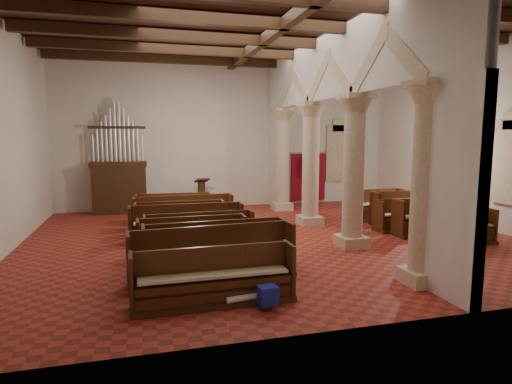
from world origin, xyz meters
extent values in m
plane|color=#A12A23|center=(0.00, 0.00, 0.00)|extent=(14.00, 14.00, 0.00)
plane|color=#321E10|center=(0.00, 0.00, 6.00)|extent=(14.00, 14.00, 0.00)
cube|color=beige|center=(0.00, 6.00, 3.00)|extent=(14.00, 0.02, 6.00)
cube|color=beige|center=(0.00, -6.00, 3.00)|extent=(14.00, 0.02, 6.00)
cube|color=beige|center=(7.00, 0.00, 3.00)|extent=(0.02, 12.00, 6.00)
cube|color=beige|center=(1.80, -4.50, 0.15)|extent=(0.75, 0.75, 0.30)
cylinder|color=beige|center=(1.80, -4.50, 1.95)|extent=(0.56, 0.56, 3.30)
cube|color=beige|center=(1.80, -1.50, 0.15)|extent=(0.75, 0.75, 0.30)
cylinder|color=beige|center=(1.80, -1.50, 1.95)|extent=(0.56, 0.56, 3.30)
cube|color=beige|center=(1.80, 1.50, 0.15)|extent=(0.75, 0.75, 0.30)
cylinder|color=beige|center=(1.80, 1.50, 1.95)|extent=(0.56, 0.56, 3.30)
cube|color=beige|center=(1.80, 4.50, 0.15)|extent=(0.75, 0.75, 0.30)
cylinder|color=beige|center=(1.80, 4.50, 1.95)|extent=(0.56, 0.56, 3.30)
cube|color=beige|center=(1.80, 0.00, 5.04)|extent=(0.25, 11.90, 1.93)
cube|color=#387E5D|center=(6.98, -1.50, 2.20)|extent=(0.03, 1.00, 2.20)
cube|color=#387E5D|center=(6.98, 2.50, 2.20)|extent=(0.03, 1.00, 2.20)
cube|color=#387E5D|center=(5.00, 5.98, 2.20)|extent=(1.00, 0.03, 2.20)
cube|color=#341F10|center=(-4.50, 5.50, 0.90)|extent=(2.00, 0.80, 1.80)
cube|color=#341F10|center=(-4.50, 5.50, 1.90)|extent=(2.10, 0.85, 0.20)
cube|color=#3A2312|center=(-1.34, 5.31, 0.05)|extent=(0.58, 0.58, 0.11)
cube|color=#3A2312|center=(-1.34, 5.31, 0.58)|extent=(0.28, 0.28, 1.16)
cube|color=#3A2312|center=(-1.34, 5.22, 1.21)|extent=(0.61, 0.53, 0.20)
cube|color=maroon|center=(3.50, 5.92, 1.15)|extent=(1.60, 0.06, 2.10)
cylinder|color=gold|center=(3.50, 5.90, 2.25)|extent=(1.80, 0.04, 0.04)
cone|color=#341F10|center=(3.47, 5.37, 0.06)|extent=(0.34, 0.34, 0.11)
cylinder|color=gold|center=(3.47, 5.37, 1.12)|extent=(0.04, 0.04, 2.23)
cylinder|color=gold|center=(3.47, 5.37, 2.14)|extent=(0.27, 0.61, 0.03)
cube|color=navy|center=(3.47, 5.35, 1.68)|extent=(0.48, 0.21, 0.79)
cube|color=#163C9C|center=(-1.60, -4.96, 0.26)|extent=(0.35, 0.29, 0.33)
cube|color=navy|center=(-0.68, -1.80, 0.25)|extent=(0.33, 0.28, 0.30)
cube|color=navy|center=(-1.26, -0.17, 0.25)|extent=(0.35, 0.31, 0.29)
cylinder|color=silver|center=(-1.74, -4.69, 0.16)|extent=(1.11, 0.27, 0.11)
cylinder|color=white|center=(-2.90, -4.38, 0.16)|extent=(1.13, 0.22, 0.11)
cube|color=#341F10|center=(-2.46, -4.46, 0.05)|extent=(2.93, 0.72, 0.10)
cube|color=#4D1A10|center=(-2.46, -4.51, 0.31)|extent=(2.77, 0.42, 0.44)
cube|color=#4D1A10|center=(-2.46, -4.28, 0.56)|extent=(2.77, 0.10, 0.92)
cube|color=#4D1A10|center=(-3.88, -4.44, 0.56)|extent=(0.08, 0.58, 0.92)
cube|color=#4D1A10|center=(-1.03, -4.44, 0.56)|extent=(0.08, 0.58, 0.92)
cube|color=#C1B88E|center=(-2.46, -4.51, 0.56)|extent=(2.66, 0.38, 0.05)
cube|color=#341F10|center=(-2.27, -3.27, 0.05)|extent=(3.48, 1.00, 0.11)
cube|color=#533111|center=(-2.27, -3.32, 0.35)|extent=(3.31, 0.66, 0.49)
cube|color=#533111|center=(-2.27, -3.07, 0.63)|extent=(3.28, 0.30, 1.03)
cube|color=#533111|center=(-3.96, -3.24, 0.63)|extent=(0.12, 0.66, 1.03)
cube|color=#533111|center=(-0.59, -3.24, 0.63)|extent=(0.12, 0.66, 1.03)
cube|color=#C1B88E|center=(-2.27, -3.32, 0.63)|extent=(3.17, 0.61, 0.05)
cube|color=#341F10|center=(-2.08, -2.47, 0.05)|extent=(3.24, 0.81, 0.10)
cube|color=#502111|center=(-2.08, -2.52, 0.33)|extent=(3.08, 0.49, 0.46)
cube|color=#502111|center=(-2.08, -2.28, 0.59)|extent=(3.07, 0.15, 0.98)
cube|color=#502111|center=(-3.66, -2.44, 0.59)|extent=(0.09, 0.62, 0.98)
cube|color=#502111|center=(-0.51, -2.44, 0.59)|extent=(0.09, 0.62, 0.98)
cube|color=#C1B88E|center=(-2.08, -2.52, 0.59)|extent=(2.95, 0.45, 0.05)
cube|color=#341F10|center=(-2.50, -1.47, 0.05)|extent=(2.64, 0.68, 0.10)
cube|color=#4B2910|center=(-2.50, -1.52, 0.32)|extent=(2.49, 0.39, 0.44)
cube|color=#4B2910|center=(-2.50, -1.29, 0.56)|extent=(2.49, 0.07, 0.92)
cube|color=#4B2910|center=(-3.78, -1.45, 0.56)|extent=(0.07, 0.58, 0.92)
cube|color=#4B2910|center=(-1.21, -1.45, 0.56)|extent=(0.07, 0.58, 0.92)
cube|color=#C1B88E|center=(-2.50, -1.52, 0.56)|extent=(2.39, 0.35, 0.05)
cube|color=#341F10|center=(-2.21, -0.61, 0.05)|extent=(2.92, 0.71, 0.09)
cube|color=#441C0E|center=(-2.21, -0.66, 0.30)|extent=(2.76, 0.43, 0.41)
cube|color=#441C0E|center=(-2.21, -0.45, 0.53)|extent=(2.75, 0.13, 0.87)
cube|color=#441C0E|center=(-3.62, -0.59, 0.53)|extent=(0.08, 0.55, 0.87)
cube|color=#441C0E|center=(-0.79, -0.59, 0.53)|extent=(0.08, 0.55, 0.87)
cube|color=#C1B88E|center=(-2.21, -0.66, 0.53)|extent=(2.65, 0.39, 0.05)
cube|color=#341F10|center=(-2.44, 0.40, 0.05)|extent=(3.24, 0.74, 0.10)
cube|color=#522511|center=(-2.44, 0.35, 0.32)|extent=(3.08, 0.44, 0.45)
cube|color=#522511|center=(-2.44, 0.57, 0.57)|extent=(3.08, 0.11, 0.94)
cube|color=#522511|center=(-4.02, 0.42, 0.57)|extent=(0.08, 0.59, 0.94)
cube|color=#522511|center=(-0.86, 0.42, 0.57)|extent=(0.08, 0.59, 0.94)
cube|color=#C1B88E|center=(-2.44, 0.35, 0.57)|extent=(2.96, 0.40, 0.05)
cube|color=#341F10|center=(-2.56, 1.28, 0.05)|extent=(2.72, 0.76, 0.09)
cube|color=#4E2D10|center=(-2.56, 1.23, 0.31)|extent=(2.56, 0.47, 0.43)
cube|color=#4E2D10|center=(-2.56, 1.45, 0.54)|extent=(2.55, 0.15, 0.90)
cube|color=#4E2D10|center=(-3.88, 1.30, 0.54)|extent=(0.09, 0.57, 0.90)
cube|color=#4E2D10|center=(-1.24, 1.30, 0.54)|extent=(0.09, 0.57, 0.90)
cube|color=#C1B88E|center=(-2.56, 1.23, 0.54)|extent=(2.46, 0.43, 0.05)
cube|color=#341F10|center=(-2.36, 2.15, 0.05)|extent=(3.24, 0.84, 0.10)
cube|color=#512811|center=(-2.36, 2.10, 0.32)|extent=(3.07, 0.53, 0.45)
cube|color=#512811|center=(-2.36, 2.33, 0.57)|extent=(3.06, 0.20, 0.95)
cube|color=#512811|center=(-3.93, 2.17, 0.57)|extent=(0.10, 0.60, 0.95)
cube|color=#512811|center=(-0.79, 2.17, 0.57)|extent=(0.10, 0.60, 0.95)
cube|color=#C1B88E|center=(-2.36, 2.10, 0.57)|extent=(2.95, 0.49, 0.05)
cube|color=#341F10|center=(-2.63, 2.98, 0.05)|extent=(2.56, 0.75, 0.10)
cube|color=#451D0E|center=(-2.63, 2.93, 0.31)|extent=(2.40, 0.46, 0.44)
cube|color=#451D0E|center=(-2.63, 3.15, 0.56)|extent=(2.39, 0.14, 0.92)
cube|color=#451D0E|center=(-3.87, 3.00, 0.56)|extent=(0.08, 0.58, 0.92)
cube|color=#451D0E|center=(-1.40, 3.00, 0.56)|extent=(0.08, 0.58, 0.92)
cube|color=#C1B88E|center=(-2.63, 2.93, 0.56)|extent=(2.31, 0.42, 0.05)
cube|color=#341F10|center=(4.87, -2.01, 0.05)|extent=(1.98, 0.73, 0.09)
cube|color=#502C11|center=(4.87, -2.06, 0.30)|extent=(1.82, 0.45, 0.41)
cube|color=#502C11|center=(4.87, -1.84, 0.53)|extent=(1.81, 0.15, 0.87)
cube|color=#502C11|center=(3.93, -1.99, 0.53)|extent=(0.09, 0.55, 0.87)
cube|color=#502C11|center=(5.82, -1.99, 0.53)|extent=(0.09, 0.55, 0.87)
cube|color=#C1B88E|center=(4.87, -2.06, 0.53)|extent=(1.75, 0.41, 0.05)
cube|color=#341F10|center=(4.63, -0.86, 0.05)|extent=(2.03, 0.77, 0.11)
cube|color=#4F1D10|center=(4.63, -0.91, 0.35)|extent=(1.88, 0.45, 0.48)
cube|color=#4F1D10|center=(4.63, -0.67, 0.61)|extent=(1.87, 0.10, 1.01)
cube|color=#4F1D10|center=(3.66, -0.84, 0.61)|extent=(0.08, 0.64, 1.01)
cube|color=#4F1D10|center=(5.61, -0.84, 0.61)|extent=(0.08, 0.64, 1.01)
cube|color=#C1B88E|center=(4.63, -0.91, 0.61)|extent=(1.80, 0.41, 0.05)
cube|color=#341F10|center=(4.40, -0.08, 0.05)|extent=(2.02, 0.76, 0.10)
cube|color=#502011|center=(4.40, -0.13, 0.31)|extent=(1.86, 0.47, 0.43)
cube|color=#502011|center=(4.40, 0.09, 0.55)|extent=(1.85, 0.15, 0.91)
cube|color=#502011|center=(3.43, -0.06, 0.55)|extent=(0.09, 0.58, 0.91)
cube|color=#502011|center=(5.36, -0.06, 0.55)|extent=(0.09, 0.58, 0.91)
cube|color=#C1B88E|center=(4.40, -0.13, 0.55)|extent=(1.78, 0.43, 0.05)
cube|color=#341F10|center=(4.75, 0.63, 0.05)|extent=(2.05, 0.89, 0.11)
cube|color=#543212|center=(4.75, 0.57, 0.35)|extent=(1.88, 0.55, 0.49)
cube|color=#543212|center=(4.75, 0.82, 0.63)|extent=(1.86, 0.19, 1.04)
cube|color=#543212|center=(3.78, 0.65, 0.63)|extent=(0.12, 0.66, 1.04)
cube|color=#543212|center=(5.72, 0.65, 0.63)|extent=(0.12, 0.66, 1.04)
cube|color=#C1B88E|center=(4.75, 0.57, 0.63)|extent=(1.80, 0.50, 0.05)
cube|color=#341F10|center=(4.37, 1.67, 0.05)|extent=(2.04, 0.79, 0.10)
cube|color=#4C2210|center=(4.37, 1.61, 0.34)|extent=(1.88, 0.47, 0.47)
cube|color=#4C2210|center=(4.37, 1.85, 0.60)|extent=(1.87, 0.13, 0.98)
cube|color=#4C2210|center=(3.40, 1.69, 0.60)|extent=(0.09, 0.62, 0.98)
cube|color=#4C2210|center=(5.34, 1.69, 0.60)|extent=(0.09, 0.62, 0.98)
cube|color=#C1B88E|center=(4.37, 1.61, 0.60)|extent=(1.80, 0.43, 0.05)
camera|label=1|loc=(-3.64, -11.76, 3.02)|focal=30.00mm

